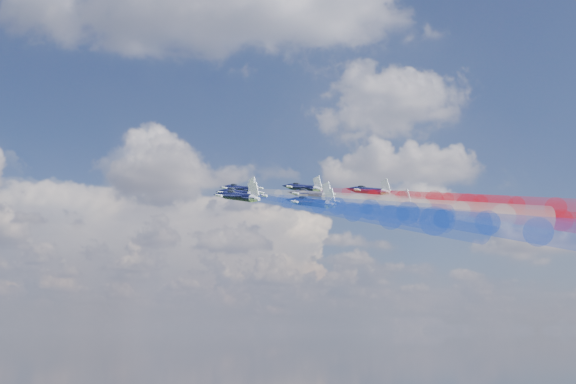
# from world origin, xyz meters

# --- Properties ---
(jet_lead) EXTENTS (17.14, 17.43, 7.84)m
(jet_lead) POSITION_xyz_m (-6.73, -8.53, 171.21)
(jet_lead) COLOR black
(trail_lead) EXTENTS (33.73, 35.23, 14.84)m
(trail_lead) POSITION_xyz_m (12.39, -28.22, 164.91)
(trail_lead) COLOR white
(jet_inner_left) EXTENTS (17.14, 17.43, 7.84)m
(jet_inner_left) POSITION_xyz_m (-5.73, -22.94, 167.16)
(jet_inner_left) COLOR black
(trail_inner_left) EXTENTS (33.73, 35.23, 14.84)m
(trail_inner_left) POSITION_xyz_m (13.39, -42.63, 160.87)
(trail_inner_left) COLOR blue
(jet_inner_right) EXTENTS (17.14, 17.43, 7.84)m
(jet_inner_right) POSITION_xyz_m (7.50, -8.62, 171.38)
(jet_inner_right) COLOR black
(trail_inner_right) EXTENTS (33.73, 35.23, 14.84)m
(trail_inner_right) POSITION_xyz_m (26.62, -28.32, 165.08)
(trail_inner_right) COLOR red
(jet_outer_left) EXTENTS (17.14, 17.43, 7.84)m
(jet_outer_left) POSITION_xyz_m (-4.27, -36.66, 163.72)
(jet_outer_left) COLOR black
(trail_outer_left) EXTENTS (33.73, 35.23, 14.84)m
(trail_outer_left) POSITION_xyz_m (14.85, -56.36, 157.43)
(trail_outer_left) COLOR blue
(jet_center_third) EXTENTS (17.14, 17.43, 7.84)m
(jet_center_third) POSITION_xyz_m (9.00, -22.86, 166.90)
(jet_center_third) COLOR black
(trail_center_third) EXTENTS (33.73, 35.23, 14.84)m
(trail_center_third) POSITION_xyz_m (28.11, -42.56, 160.60)
(trail_center_third) COLOR white
(jet_outer_right) EXTENTS (17.14, 17.43, 7.84)m
(jet_outer_right) POSITION_xyz_m (22.14, -10.26, 170.27)
(jet_outer_right) COLOR black
(trail_outer_right) EXTENTS (33.73, 35.23, 14.84)m
(trail_outer_right) POSITION_xyz_m (41.25, -29.95, 163.98)
(trail_outer_right) COLOR red
(jet_rear_left) EXTENTS (17.14, 17.43, 7.84)m
(jet_rear_left) POSITION_xyz_m (8.97, -37.62, 162.37)
(jet_rear_left) COLOR black
(trail_rear_left) EXTENTS (33.73, 35.23, 14.84)m
(trail_rear_left) POSITION_xyz_m (28.09, -57.32, 156.08)
(trail_rear_left) COLOR blue
(jet_rear_right) EXTENTS (17.14, 17.43, 7.84)m
(jet_rear_right) POSITION_xyz_m (23.99, -25.37, 164.75)
(jet_rear_right) COLOR black
(trail_rear_right) EXTENTS (33.73, 35.23, 14.84)m
(trail_rear_right) POSITION_xyz_m (43.11, -45.06, 158.46)
(trail_rear_right) COLOR red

